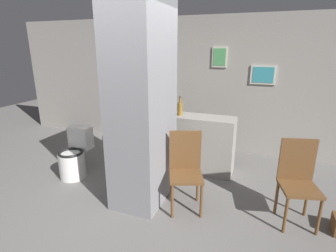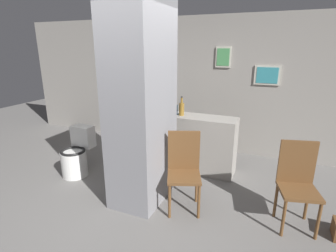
# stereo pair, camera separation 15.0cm
# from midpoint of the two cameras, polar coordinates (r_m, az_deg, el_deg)

# --- Properties ---
(ground_plane) EXTENTS (14.00, 14.00, 0.00)m
(ground_plane) POSITION_cam_midpoint_polar(r_m,az_deg,el_deg) (3.60, -11.54, -17.99)
(ground_plane) COLOR slate
(wall_back) EXTENTS (8.00, 0.09, 2.60)m
(wall_back) POSITION_cam_midpoint_polar(r_m,az_deg,el_deg) (5.40, 2.71, 9.09)
(wall_back) COLOR gray
(wall_back) RESTS_ON ground_plane
(pillar_center) EXTENTS (0.65, 0.94, 2.60)m
(pillar_center) POSITION_cam_midpoint_polar(r_m,az_deg,el_deg) (3.39, -6.89, 4.17)
(pillar_center) COLOR gray
(pillar_center) RESTS_ON ground_plane
(counter_shelf) EXTENTS (1.22, 0.44, 0.95)m
(counter_shelf) POSITION_cam_midpoint_polar(r_m,az_deg,el_deg) (4.44, 5.39, -3.81)
(counter_shelf) COLOR gray
(counter_shelf) RESTS_ON ground_plane
(toilet) EXTENTS (0.41, 0.57, 0.78)m
(toilet) POSITION_cam_midpoint_polar(r_m,az_deg,el_deg) (4.55, -20.61, -6.38)
(toilet) COLOR white
(toilet) RESTS_ON ground_plane
(chair_near_pillar) EXTENTS (0.54, 0.54, 1.01)m
(chair_near_pillar) POSITION_cam_midpoint_polar(r_m,az_deg,el_deg) (3.40, 2.56, -9.00)
(chair_near_pillar) COLOR brown
(chair_near_pillar) RESTS_ON ground_plane
(chair_by_doorway) EXTENTS (0.50, 0.50, 1.01)m
(chair_by_doorway) POSITION_cam_midpoint_polar(r_m,az_deg,el_deg) (3.45, 25.33, -10.34)
(chair_by_doorway) COLOR brown
(chair_by_doorway) RESTS_ON ground_plane
(bicycle) EXTENTS (1.58, 0.42, 0.72)m
(bicycle) POSITION_cam_midpoint_polar(r_m,az_deg,el_deg) (4.79, -7.13, -3.88)
(bicycle) COLOR black
(bicycle) RESTS_ON ground_plane
(bottle_tall) EXTENTS (0.09, 0.09, 0.32)m
(bottle_tall) POSITION_cam_midpoint_polar(r_m,az_deg,el_deg) (4.32, 1.64, 3.88)
(bottle_tall) COLOR olive
(bottle_tall) RESTS_ON counter_shelf
(bottle_short) EXTENTS (0.08, 0.08, 0.26)m
(bottle_short) POSITION_cam_midpoint_polar(r_m,az_deg,el_deg) (4.39, 0.26, 3.77)
(bottle_short) COLOR #19598C
(bottle_short) RESTS_ON counter_shelf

